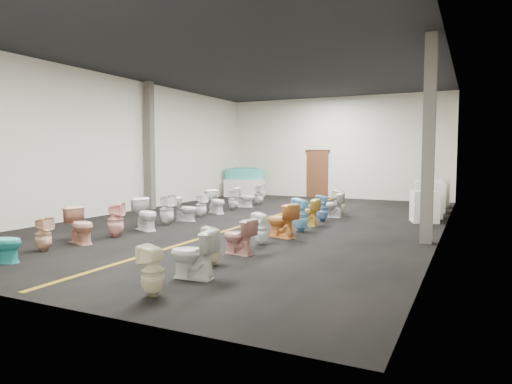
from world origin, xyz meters
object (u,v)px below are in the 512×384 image
Objects in this scene: toilet_left_10 at (245,197)px; toilet_right_4 at (261,228)px; toilet_left_4 at (146,214)px; toilet_left_5 at (167,210)px; toilet_left_8 at (216,202)px; toilet_right_0 at (152,271)px; toilet_left_1 at (43,234)px; bathtub at (245,174)px; toilet_left_0 at (1,242)px; toilet_left_3 at (116,220)px; appliance_crate_b at (428,199)px; toilet_right_3 at (239,236)px; toilet_right_6 at (301,215)px; toilet_right_5 at (281,220)px; toilet_left_6 at (186,209)px; display_table at (245,188)px; toilet_right_10 at (340,202)px; toilet_right_1 at (193,254)px; toilet_left_7 at (201,205)px; toilet_left_11 at (259,195)px; toilet_right_9 at (331,205)px; appliance_crate_d at (436,193)px; appliance_crate_c at (432,198)px; toilet_left_9 at (233,199)px; toilet_right_2 at (212,246)px; toilet_left_2 at (81,225)px; toilet_right_7 at (306,212)px; appliance_crate_a at (424,207)px; toilet_right_8 at (323,208)px.

toilet_right_4 is at bearing -160.80° from toilet_left_10.
toilet_left_4 is 0.96× the size of toilet_left_5.
toilet_left_8 is 8.92m from toilet_right_0.
toilet_left_1 is 2.95m from toilet_left_4.
bathtub reaches higher than toilet_left_4.
toilet_left_0 reaches higher than toilet_right_4.
toilet_left_8 is at bearing -122.37° from toilet_right_4.
toilet_left_5 is at bearing -22.15° from toilet_left_3.
appliance_crate_b is 1.59× the size of toilet_right_3.
toilet_right_6 reaches higher than toilet_right_4.
toilet_right_5 is at bearing -167.04° from toilet_right_4.
toilet_left_1 reaches higher than toilet_right_4.
toilet_left_6 is 7.17m from toilet_right_0.
bathtub is 4.44m from toilet_left_10.
toilet_right_5 is at bearing 1.03° from toilet_right_6.
display_table reaches higher than toilet_left_10.
toilet_right_0 is 9.68m from toilet_right_10.
toilet_left_7 is at bearing -152.35° from toilet_right_1.
toilet_left_8 is 2.97m from toilet_left_11.
toilet_left_8 is at bearing -79.46° from toilet_right_9.
bathtub reaches higher than appliance_crate_b.
appliance_crate_d reaches higher than toilet_right_10.
toilet_left_7 is 8.06m from toilet_right_0.
toilet_left_9 is at bearing -159.39° from appliance_crate_c.
bathtub is at bearing -126.63° from toilet_right_5.
toilet_left_8 is (-0.02, 0.95, 0.02)m from toilet_left_7.
toilet_left_1 is at bearing 150.77° from toilet_left_3.
toilet_right_10 reaches higher than toilet_left_0.
toilet_left_5 is 1.10× the size of toilet_right_1.
toilet_right_2 is at bearing -84.92° from toilet_left_1.
toilet_right_2 is at bearing -80.12° from toilet_left_2.
bathtub is at bearing -140.28° from toilet_right_7.
toilet_right_9 is at bearing -42.58° from display_table.
toilet_left_9 is (-6.35, -2.39, -0.11)m from appliance_crate_c.
toilet_left_4 is at bearing -143.93° from appliance_crate_a.
toilet_left_1 is (1.91, -12.59, -0.72)m from bathtub.
toilet_right_7 is (-2.86, -4.66, -0.10)m from appliance_crate_c.
toilet_left_8 reaches higher than toilet_right_4.
toilet_left_0 is 6.72m from toilet_left_7.
bathtub is at bearing 22.81° from toilet_left_7.
bathtub reaches higher than toilet_left_2.
bathtub reaches higher than display_table.
toilet_left_3 is at bearing -41.64° from toilet_right_7.
toilet_right_10 is (3.71, -0.42, 0.03)m from toilet_left_10.
appliance_crate_b is 4.98m from toilet_right_6.
toilet_right_9 is (3.59, 5.52, -0.03)m from toilet_left_3.
bathtub reaches higher than toilet_left_10.
toilet_left_7 is at bearing -82.18° from toilet_right_8.
appliance_crate_a is 1.06× the size of toilet_left_5.
toilet_right_7 is at bearing -87.38° from toilet_left_6.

